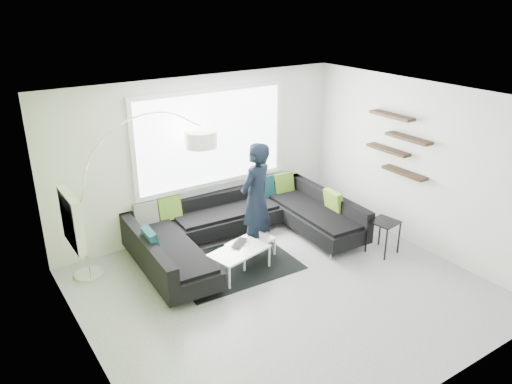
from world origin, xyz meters
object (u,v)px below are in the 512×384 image
sectional_sofa (246,230)px  arc_lamp (79,204)px  laptop (242,244)px  side_table (383,237)px  person (256,199)px  coffee_table (245,255)px

sectional_sofa → arc_lamp: size_ratio=1.55×
laptop → side_table: bearing=-59.2°
arc_lamp → person: 2.71m
sectional_sofa → side_table: sectional_sofa is taller
arc_lamp → laptop: bearing=-20.5°
laptop → arc_lamp: bearing=116.8°
arc_lamp → side_table: bearing=-18.5°
arc_lamp → sectional_sofa: bearing=-7.1°
side_table → arc_lamp: bearing=155.6°
side_table → laptop: size_ratio=1.28×
arc_lamp → side_table: (4.33, -1.96, -0.93)m
sectional_sofa → side_table: size_ratio=6.54×
arc_lamp → side_table: arc_lamp is taller
arc_lamp → laptop: 2.52m
side_table → person: (-1.74, 1.21, 0.66)m
side_table → laptop: side_table is taller
person → sectional_sofa: bearing=-86.8°
arc_lamp → laptop: (2.13, -1.06, -0.81)m
person → arc_lamp: bearing=-39.3°
person → laptop: (-0.46, -0.31, -0.55)m
coffee_table → side_table: bearing=-36.2°
coffee_table → arc_lamp: arc_lamp is taller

